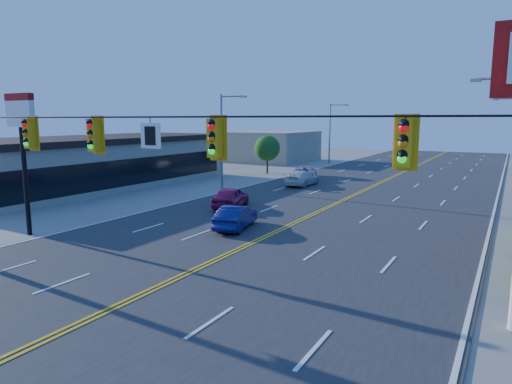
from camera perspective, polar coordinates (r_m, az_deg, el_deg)
The scene contains 13 objects.
ground at distance 15.91m, azimuth -15.60°, elevation -13.17°, with size 160.00×160.00×0.00m, color gray.
road at distance 32.62m, azimuth 10.02°, elevation -1.49°, with size 20.00×120.00×0.06m, color #2D2D30.
signal_span at distance 14.88m, azimuth -16.72°, elevation 4.66°, with size 24.32×0.34×9.00m.
strip_mall at distance 43.31m, azimuth -19.56°, elevation 3.68°, with size 10.40×26.40×4.40m.
pizza_hut_sign at distance 25.90m, azimuth -27.23°, elevation 6.42°, with size 1.90×0.30×6.85m.
streetlight_sw at distance 38.75m, azimuth -4.09°, elevation 6.96°, with size 2.55×0.25×8.00m.
streetlight_nw at distance 62.10m, azimuth 9.39°, elevation 7.65°, with size 2.55×0.25×8.00m.
tree_west at distance 50.27m, azimuth 1.42°, elevation 5.49°, with size 2.80×2.80×4.20m.
bld_west_far at distance 65.93m, azimuth 1.77°, elevation 5.74°, with size 11.00×12.00×4.20m, color tan.
car_magenta at distance 30.68m, azimuth -3.17°, elevation -0.75°, with size 1.66×4.12×1.40m, color maroon.
car_blue at distance 24.83m, azimuth -2.51°, elevation -3.26°, with size 1.34×3.83×1.26m, color navy.
car_white at distance 41.11m, azimuth 5.74°, elevation 1.68°, with size 1.88×4.63×1.34m, color silver.
car_silver at distance 45.53m, azimuth 6.12°, elevation 2.38°, with size 2.21×4.80×1.33m, color #AAAAAF.
Camera 1 is at (10.59, -10.28, 5.93)m, focal length 32.00 mm.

